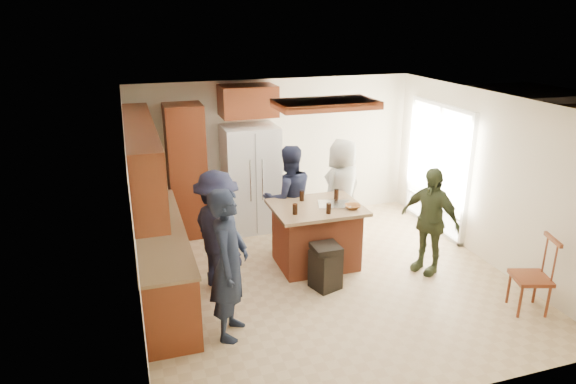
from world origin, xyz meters
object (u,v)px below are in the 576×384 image
object	(u,v)px
person_front_left	(229,264)
person_behind_right	(342,189)
trash_bin	(326,266)
spindle_chair	(532,278)
person_counter	(218,231)
kitchen_island	(316,235)
person_side_right	(429,220)
refrigerator	(251,179)
person_behind_left	(289,198)

from	to	relation	value
person_front_left	person_behind_right	world-z (taller)	person_front_left
trash_bin	spindle_chair	distance (m)	2.58
person_behind_right	trash_bin	xyz separation A→B (m)	(-0.88, -1.51, -0.51)
person_counter	kitchen_island	bearing A→B (deg)	-97.83
person_counter	person_front_left	bearing A→B (deg)	160.31
person_side_right	spindle_chair	xyz separation A→B (m)	(0.65, -1.33, -0.32)
person_counter	refrigerator	distance (m)	2.05
person_side_right	person_counter	distance (m)	2.96
person_behind_right	kitchen_island	xyz separation A→B (m)	(-0.76, -0.82, -0.36)
person_side_right	spindle_chair	size ratio (longest dim) A/B	1.57
person_front_left	person_behind_right	size ratio (longest dim) A/B	1.07
person_counter	refrigerator	world-z (taller)	refrigerator
person_behind_left	person_side_right	size ratio (longest dim) A/B	1.08
refrigerator	kitchen_island	bearing A→B (deg)	-70.67
person_behind_left	person_side_right	bearing A→B (deg)	140.31
person_behind_left	kitchen_island	xyz separation A→B (m)	(0.21, -0.66, -0.37)
person_behind_left	spindle_chair	bearing A→B (deg)	129.91
refrigerator	person_behind_left	bearing A→B (deg)	-69.55
person_front_left	refrigerator	size ratio (longest dim) A/B	0.99
person_behind_right	spindle_chair	size ratio (longest dim) A/B	1.67
kitchen_island	person_behind_left	bearing A→B (deg)	107.66
trash_bin	person_side_right	bearing A→B (deg)	0.95
person_behind_right	person_side_right	distance (m)	1.64
person_behind_left	refrigerator	world-z (taller)	refrigerator
person_behind_right	refrigerator	xyz separation A→B (m)	(-1.33, 0.80, 0.07)
person_behind_right	person_front_left	bearing A→B (deg)	16.70
person_side_right	trash_bin	bearing A→B (deg)	-114.40
person_behind_left	refrigerator	distance (m)	1.03
person_front_left	person_counter	distance (m)	1.12
person_counter	spindle_chair	distance (m)	4.02
trash_bin	person_behind_left	bearing A→B (deg)	93.78
person_behind_right	kitchen_island	size ratio (longest dim) A/B	1.30
trash_bin	spindle_chair	xyz separation A→B (m)	(2.23, -1.30, 0.13)
person_behind_left	person_behind_right	world-z (taller)	person_behind_left
person_front_left	kitchen_island	bearing A→B (deg)	-24.96
person_behind_left	trash_bin	bearing A→B (deg)	92.49
trash_bin	person_behind_right	bearing A→B (deg)	59.78
person_front_left	refrigerator	bearing A→B (deg)	6.05
person_front_left	trash_bin	distance (m)	1.67
person_side_right	kitchen_island	world-z (taller)	person_side_right
kitchen_island	trash_bin	bearing A→B (deg)	-99.99
refrigerator	kitchen_island	xyz separation A→B (m)	(0.57, -1.62, -0.43)
person_behind_right	person_counter	world-z (taller)	person_behind_right
person_behind_left	spindle_chair	world-z (taller)	person_behind_left
trash_bin	person_front_left	bearing A→B (deg)	-155.74
person_behind_right	spindle_chair	world-z (taller)	person_behind_right
refrigerator	trash_bin	bearing A→B (deg)	-79.00
person_behind_right	refrigerator	size ratio (longest dim) A/B	0.93
person_behind_right	person_side_right	world-z (taller)	person_behind_right
person_counter	kitchen_island	world-z (taller)	person_counter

